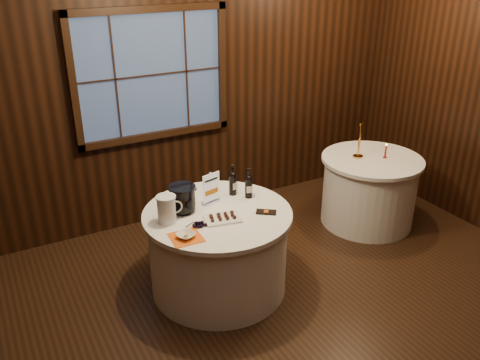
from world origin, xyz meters
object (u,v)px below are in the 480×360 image
sign_stand (211,193)px  red_candle (385,152)px  brass_candlestick (359,145)px  port_bottle_left (233,182)px  chocolate_plate (223,218)px  ice_bucket (182,198)px  cracker_bowl (186,235)px  chocolate_box (266,212)px  side_table (369,190)px  port_bottle_right (249,185)px  grape_bunch (199,223)px  main_table (218,250)px  glass_pitcher (167,209)px

sign_stand → red_candle: sign_stand is taller
sign_stand → brass_candlestick: brass_candlestick is taller
sign_stand → brass_candlestick: (1.85, 0.21, 0.04)m
port_bottle_left → chocolate_plate: 0.49m
ice_bucket → cracker_bowl: ice_bucket is taller
chocolate_box → red_candle: bearing=49.9°
side_table → sign_stand: size_ratio=3.69×
side_table → port_bottle_right: port_bottle_right is taller
sign_stand → port_bottle_right: size_ratio=1.04×
grape_bunch → ice_bucket: bearing=93.5°
main_table → glass_pitcher: bearing=174.3°
port_bottle_left → red_candle: port_bottle_left is taller
side_table → red_candle: bearing=-30.6°
port_bottle_left → cracker_bowl: bearing=-154.6°
chocolate_box → brass_candlestick: (1.52, 0.60, 0.13)m
side_table → cracker_bowl: (-2.40, -0.56, 0.40)m
glass_pitcher → port_bottle_left: bearing=22.0°
main_table → brass_candlestick: (1.87, 0.39, 0.52)m
port_bottle_left → cracker_bowl: size_ratio=2.08×
chocolate_box → cracker_bowl: cracker_bowl is taller
sign_stand → chocolate_box: 0.52m
grape_bunch → red_candle: (2.35, 0.37, 0.04)m
sign_stand → chocolate_plate: size_ratio=0.89×
glass_pitcher → cracker_bowl: size_ratio=1.67×
glass_pitcher → cracker_bowl: glass_pitcher is taller
brass_candlestick → ice_bucket: bearing=-173.5°
ice_bucket → red_candle: bearing=2.1°
side_table → cracker_bowl: bearing=-166.8°
port_bottle_left → port_bottle_right: bearing=-62.0°
cracker_bowl → side_table: bearing=13.2°
glass_pitcher → brass_candlestick: 2.33m
port_bottle_right → main_table: bearing=-142.4°
port_bottle_left → glass_pitcher: bearing=-175.8°
chocolate_plate → sign_stand: bearing=81.6°
glass_pitcher → red_candle: bearing=10.8°
sign_stand → brass_candlestick: size_ratio=0.76×
port_bottle_right → brass_candlestick: size_ratio=0.73×
main_table → sign_stand: 0.52m
main_table → ice_bucket: bearing=149.5°
main_table → chocolate_plate: size_ratio=3.88×
port_bottle_left → brass_candlestick: brass_candlestick is taller
side_table → port_bottle_right: size_ratio=3.84×
brass_candlestick → red_candle: (0.24, -0.16, -0.07)m
main_table → port_bottle_right: size_ratio=4.55×
main_table → side_table: (2.00, 0.30, 0.00)m
sign_stand → grape_bunch: 0.42m
chocolate_box → brass_candlestick: size_ratio=0.44×
port_bottle_right → red_candle: port_bottle_right is taller
sign_stand → glass_pitcher: sign_stand is taller
chocolate_box → grape_bunch: 0.60m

